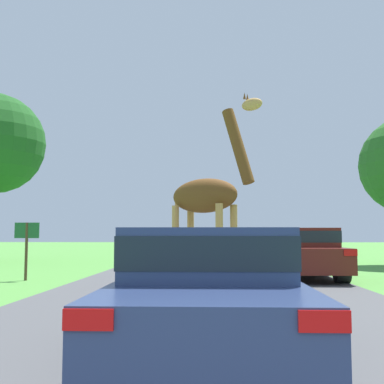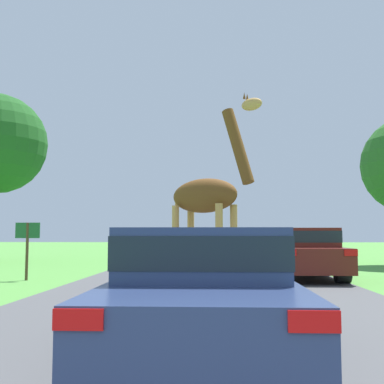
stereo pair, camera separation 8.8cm
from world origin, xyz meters
name	(u,v)px [view 1 (the left image)]	position (x,y,z in m)	size (l,w,h in m)	color
road	(211,255)	(0.00, 30.00, 0.00)	(7.41, 120.00, 0.00)	#4C4C4F
giraffe_near_road	(208,198)	(-0.02, 11.93, 2.21)	(2.49, 2.02, 4.72)	tan
car_lead_maroon	(208,287)	(0.03, 5.00, 0.72)	(1.83, 4.35, 1.35)	navy
car_queue_right	(219,246)	(0.46, 24.99, 0.68)	(1.85, 4.80, 1.24)	#144C28
car_queue_left	(255,243)	(2.78, 30.11, 0.76)	(2.00, 4.51, 1.43)	black
car_far_ahead	(305,252)	(2.78, 13.97, 0.77)	(1.85, 3.97, 1.47)	#561914
sign_post	(27,240)	(-5.16, 13.14, 1.13)	(0.70, 0.08, 1.62)	#4C3823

